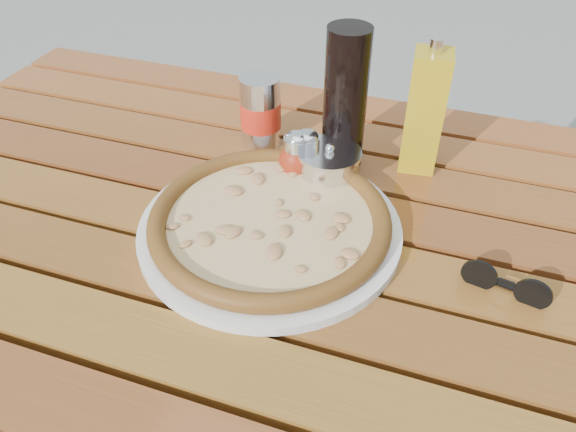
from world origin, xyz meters
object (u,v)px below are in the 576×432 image
(plate, at_px, (270,229))
(pizza, at_px, (270,220))
(table, at_px, (283,281))
(sunglasses, at_px, (506,284))
(oregano_shaker, at_px, (306,155))
(olive_oil_cruet, at_px, (425,112))
(soda_can, at_px, (261,112))
(pepper_shaker, at_px, (297,157))
(dark_bottle, at_px, (345,99))
(parmesan_tin, at_px, (329,167))

(plate, bearing_deg, pizza, 90.00)
(table, distance_m, sunglasses, 0.30)
(plate, relative_size, pizza, 0.99)
(plate, relative_size, oregano_shaker, 4.39)
(pizza, bearing_deg, plate, -90.00)
(plate, bearing_deg, olive_oil_cruet, 54.61)
(plate, height_order, pizza, pizza)
(oregano_shaker, bearing_deg, soda_can, 145.85)
(pizza, height_order, oregano_shaker, oregano_shaker)
(pizza, height_order, soda_can, soda_can)
(table, relative_size, pepper_shaker, 17.07)
(dark_bottle, bearing_deg, soda_can, 177.33)
(pizza, height_order, sunglasses, sunglasses)
(soda_can, bearing_deg, plate, -66.01)
(dark_bottle, bearing_deg, oregano_shaker, -123.40)
(soda_can, bearing_deg, olive_oil_cruet, 4.05)
(table, xyz_separation_m, pepper_shaker, (-0.03, 0.15, 0.11))
(table, xyz_separation_m, dark_bottle, (0.02, 0.22, 0.19))
(plate, height_order, sunglasses, sunglasses)
(pizza, distance_m, parmesan_tin, 0.14)
(plate, distance_m, olive_oil_cruet, 0.30)
(plate, distance_m, oregano_shaker, 0.15)
(pepper_shaker, height_order, dark_bottle, dark_bottle)
(table, relative_size, sunglasses, 12.58)
(dark_bottle, relative_size, sunglasses, 1.98)
(pepper_shaker, xyz_separation_m, parmesan_tin, (0.05, 0.00, -0.01))
(table, distance_m, parmesan_tin, 0.18)
(soda_can, distance_m, sunglasses, 0.46)
(pepper_shaker, height_order, oregano_shaker, same)
(dark_bottle, distance_m, olive_oil_cruet, 0.12)
(pizza, height_order, parmesan_tin, parmesan_tin)
(olive_oil_cruet, distance_m, parmesan_tin, 0.17)
(table, relative_size, parmesan_tin, 12.92)
(plate, relative_size, sunglasses, 3.23)
(pepper_shaker, bearing_deg, parmesan_tin, 0.83)
(sunglasses, bearing_deg, pepper_shaker, 165.88)
(oregano_shaker, height_order, sunglasses, oregano_shaker)
(plate, height_order, oregano_shaker, oregano_shaker)
(oregano_shaker, relative_size, soda_can, 0.68)
(parmesan_tin, bearing_deg, plate, -107.92)
(plate, xyz_separation_m, sunglasses, (0.31, -0.01, 0.01))
(plate, distance_m, soda_can, 0.24)
(sunglasses, bearing_deg, plate, -171.36)
(table, height_order, oregano_shaker, oregano_shaker)
(soda_can, relative_size, sunglasses, 1.08)
(sunglasses, bearing_deg, oregano_shaker, 163.67)
(pepper_shaker, bearing_deg, dark_bottle, 52.81)
(plate, distance_m, dark_bottle, 0.23)
(table, relative_size, soda_can, 11.67)
(dark_bottle, relative_size, soda_can, 1.83)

